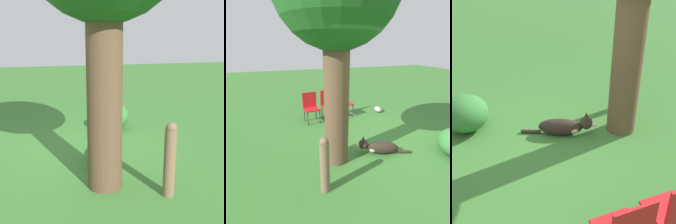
% 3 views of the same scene
% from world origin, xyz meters
% --- Properties ---
extents(ground_plane, '(30.00, 30.00, 0.00)m').
position_xyz_m(ground_plane, '(0.00, 0.00, 0.00)').
color(ground_plane, '#38702D').
extents(dog, '(0.50, 1.20, 0.40)m').
position_xyz_m(dog, '(-0.36, -0.01, 0.15)').
color(dog, '#2D231C').
rests_on(dog, ground_plane).
extents(fence_post, '(0.15, 0.15, 1.00)m').
position_xyz_m(fence_post, '(-1.02, 1.39, 0.50)').
color(fence_post, brown).
rests_on(fence_post, ground_plane).
extents(red_chair_0, '(0.47, 0.49, 0.93)m').
position_xyz_m(red_chair_0, '(2.07, -0.12, 0.53)').
color(red_chair_0, red).
rests_on(red_chair_0, ground_plane).
extents(red_chair_1, '(0.47, 0.49, 0.93)m').
position_xyz_m(red_chair_1, '(1.98, 0.47, 0.53)').
color(red_chair_1, red).
rests_on(red_chair_1, ground_plane).
extents(red_chair_2, '(0.47, 0.49, 0.93)m').
position_xyz_m(red_chair_2, '(1.88, 1.06, 0.53)').
color(red_chair_2, red).
rests_on(red_chair_2, ground_plane).
extents(garden_rock, '(0.35, 0.24, 0.20)m').
position_xyz_m(garden_rock, '(1.95, -1.39, 0.10)').
color(garden_rock, gray).
rests_on(garden_rock, ground_plane).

